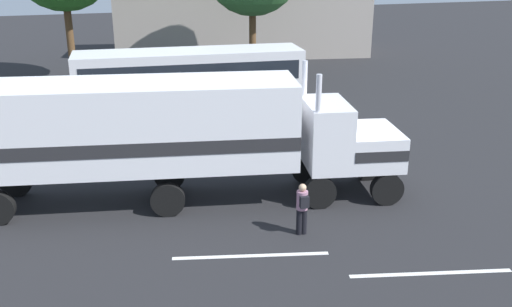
{
  "coord_description": "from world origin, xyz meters",
  "views": [
    {
      "loc": [
        -8.54,
        -17.25,
        8.26
      ],
      "look_at": [
        -3.41,
        0.34,
        1.6
      ],
      "focal_mm": 40.6,
      "sensor_mm": 36.0,
      "label": 1
    }
  ],
  "objects": [
    {
      "name": "parked_bus",
      "position": [
        -3.83,
        10.46,
        2.07
      ],
      "size": [
        11.15,
        3.29,
        3.4
      ],
      "color": "silver",
      "rests_on": "ground_plane"
    },
    {
      "name": "semi_truck",
      "position": [
        -6.23,
        0.81,
        2.52
      ],
      "size": [
        14.38,
        4.88,
        4.5
      ],
      "color": "white",
      "rests_on": "ground_plane"
    },
    {
      "name": "building_backdrop",
      "position": [
        3.32,
        27.23,
        2.89
      ],
      "size": [
        19.99,
        9.19,
        5.36
      ],
      "color": "#9E938C",
      "rests_on": "ground_plane"
    },
    {
      "name": "lane_stripe_mid",
      "position": [
        -0.33,
        -5.73,
        0.01
      ],
      "size": [
        4.34,
        1.08,
        0.01
      ],
      "primitive_type": "cube",
      "rotation": [
        0.0,
        0.0,
        -0.21
      ],
      "color": "silver",
      "rests_on": "ground_plane"
    },
    {
      "name": "person_bystander",
      "position": [
        -2.85,
        -2.66,
        0.89
      ],
      "size": [
        0.34,
        0.45,
        1.63
      ],
      "color": "black",
      "rests_on": "ground_plane"
    },
    {
      "name": "ground_plane",
      "position": [
        0.0,
        0.0,
        0.0
      ],
      "size": [
        120.0,
        120.0,
        0.0
      ],
      "primitive_type": "plane",
      "color": "#232326"
    },
    {
      "name": "lane_stripe_near",
      "position": [
        -4.68,
        -3.5,
        0.01
      ],
      "size": [
        4.33,
        1.09,
        0.01
      ],
      "primitive_type": "cube",
      "rotation": [
        0.0,
        0.0,
        -0.21
      ],
      "color": "silver",
      "rests_on": "ground_plane"
    }
  ]
}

